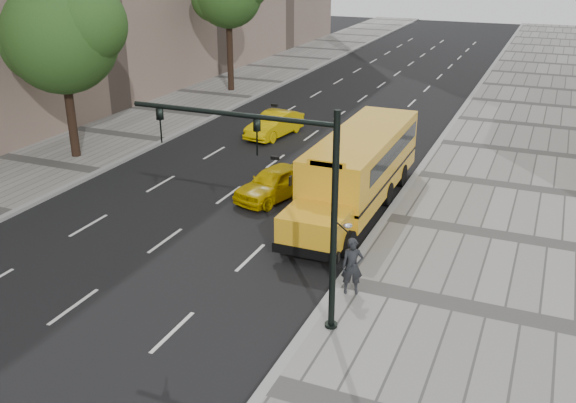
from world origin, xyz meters
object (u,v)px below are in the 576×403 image
at_px(tree_b, 62,36).
at_px(taxi_near, 275,182).
at_px(traffic_signal, 285,189).
at_px(school_bus, 360,164).
at_px(pedestrian, 352,266).
at_px(taxi_far, 274,124).

relative_size(tree_b, taxi_near, 2.15).
relative_size(taxi_near, traffic_signal, 0.64).
height_order(tree_b, traffic_signal, tree_b).
relative_size(school_bus, pedestrian, 6.35).
xyz_separation_m(taxi_near, traffic_signal, (4.19, -8.69, 3.40)).
bearing_deg(tree_b, taxi_near, -4.80).
relative_size(tree_b, taxi_far, 2.09).
height_order(taxi_near, taxi_far, taxi_near).
height_order(tree_b, taxi_far, tree_b).
height_order(pedestrian, traffic_signal, traffic_signal).
xyz_separation_m(school_bus, pedestrian, (2.05, -7.39, -0.70)).
bearing_deg(traffic_signal, taxi_near, 115.75).
relative_size(school_bus, traffic_signal, 1.81).
distance_m(taxi_far, pedestrian, 17.89).
bearing_deg(traffic_signal, tree_b, 148.24).
bearing_deg(tree_b, school_bus, -0.89).
distance_m(taxi_near, taxi_far, 9.38).
bearing_deg(traffic_signal, taxi_far, 115.04).
bearing_deg(school_bus, pedestrian, -74.52).
bearing_deg(taxi_far, taxi_near, -56.76).
bearing_deg(tree_b, taxi_far, 45.20).
bearing_deg(school_bus, taxi_near, -168.30).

